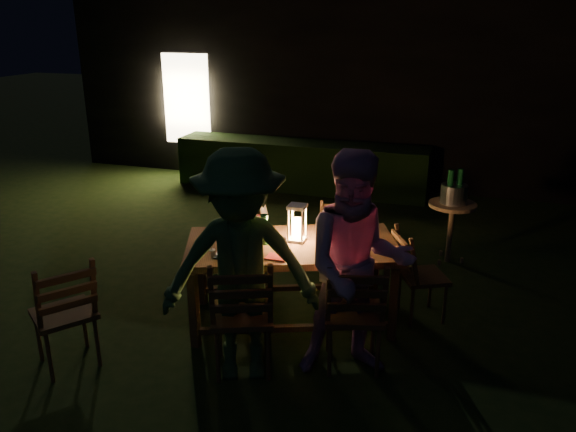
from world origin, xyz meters
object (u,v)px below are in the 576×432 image
(person_house_side, at_px, (244,219))
(side_table, at_px, (452,210))
(chair_spare, at_px, (67,332))
(chair_far_right, at_px, (338,260))
(dining_table, at_px, (292,251))
(bottle_bucket_b, at_px, (459,189))
(chair_near_right, at_px, (353,332))
(person_opp_right, at_px, (357,267))
(person_opp_left, at_px, (241,268))
(bottle_table, at_px, (264,229))
(chair_end, at_px, (420,290))
(lantern, at_px, (297,225))
(chair_far_left, at_px, (245,260))
(ice_bucket, at_px, (454,194))
(chair_near_left, at_px, (243,334))
(bottle_bucket_a, at_px, (450,190))

(person_house_side, distance_m, side_table, 2.44)
(chair_spare, bearing_deg, chair_far_right, -2.30)
(dining_table, distance_m, bottle_bucket_b, 2.39)
(chair_near_right, bearing_deg, dining_table, 126.08)
(chair_spare, height_order, person_opp_right, person_opp_right)
(person_opp_left, distance_m, bottle_table, 0.84)
(chair_end, height_order, lantern, lantern)
(chair_end, xyz_separation_m, person_house_side, (-1.86, 0.15, 0.47))
(chair_far_right, height_order, person_opp_left, person_opp_left)
(bottle_table, bearing_deg, person_opp_left, -82.31)
(side_table, xyz_separation_m, bottle_bucket_b, (0.05, 0.04, 0.25))
(chair_far_left, bearing_deg, ice_bucket, -164.42)
(dining_table, distance_m, chair_far_right, 1.04)
(chair_near_left, bearing_deg, person_house_side, 89.43)
(person_opp_left, bearing_deg, chair_far_left, 89.95)
(chair_end, distance_m, person_opp_right, 1.30)
(bottle_bucket_b, bearing_deg, ice_bucket, -141.34)
(chair_spare, bearing_deg, bottle_bucket_a, -5.58)
(person_opp_right, relative_size, person_opp_left, 0.99)
(chair_spare, height_order, bottle_table, bottle_table)
(chair_far_left, height_order, side_table, chair_far_left)
(chair_far_left, relative_size, lantern, 2.81)
(chair_spare, height_order, side_table, chair_spare)
(chair_end, relative_size, person_opp_right, 0.51)
(chair_end, relative_size, chair_spare, 0.91)
(person_opp_right, height_order, bottle_bucket_a, person_opp_right)
(person_house_side, height_order, person_opp_left, person_opp_left)
(person_house_side, bearing_deg, bottle_table, 103.71)
(bottle_table, distance_m, ice_bucket, 2.54)
(lantern, xyz_separation_m, bottle_table, (-0.26, -0.16, -0.02))
(chair_far_left, bearing_deg, chair_spare, 47.81)
(chair_near_left, relative_size, ice_bucket, 3.62)
(dining_table, relative_size, lantern, 6.09)
(person_house_side, xyz_separation_m, bottle_bucket_b, (2.12, 1.33, 0.14))
(chair_far_right, distance_m, person_house_side, 1.11)
(ice_bucket, distance_m, bottle_bucket_a, 0.08)
(bottle_table, distance_m, bottle_bucket_a, 2.47)
(chair_end, distance_m, bottle_bucket_a, 1.54)
(bottle_table, xyz_separation_m, side_table, (1.58, 1.98, -0.29))
(chair_far_left, xyz_separation_m, side_table, (2.05, 1.34, 0.35))
(chair_near_right, height_order, person_house_side, person_house_side)
(chair_far_left, distance_m, chair_spare, 2.00)
(chair_spare, xyz_separation_m, person_opp_right, (2.25, 0.67, 0.61))
(bottle_table, bearing_deg, side_table, 51.40)
(chair_spare, bearing_deg, bottle_table, -11.24)
(chair_near_left, height_order, chair_end, chair_near_left)
(bottle_table, height_order, side_table, bottle_table)
(chair_far_left, bearing_deg, dining_table, 124.07)
(ice_bucket, bearing_deg, bottle_bucket_a, -141.34)
(chair_far_left, height_order, chair_spare, chair_spare)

